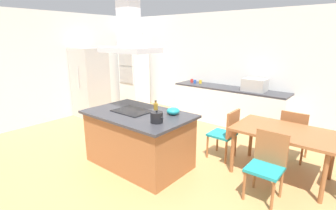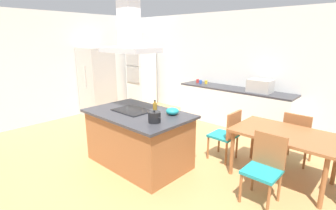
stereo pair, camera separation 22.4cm
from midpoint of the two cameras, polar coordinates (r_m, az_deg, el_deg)
name	(u,v)px [view 2 (the right image)]	position (r m, az deg, el deg)	size (l,w,h in m)	color
ground	(193,138)	(5.47, 6.74, -7.41)	(16.00, 16.00, 0.00)	tan
wall_back	(236,68)	(6.61, 16.16, 8.11)	(7.20, 0.10, 2.70)	white
wall_left	(83,65)	(7.37, -17.92, 8.63)	(0.10, 8.80, 2.70)	white
kitchen_island	(139,138)	(4.25, -5.14, -7.47)	(1.73, 1.08, 0.90)	#995B33
cooktop	(132,110)	(4.21, -6.59, -1.24)	(0.60, 0.44, 0.01)	black
tea_kettle	(154,117)	(3.60, -1.30, -2.75)	(0.23, 0.18, 0.18)	black
olive_oil_bottle	(155,109)	(3.95, -1.33, -0.81)	(0.07, 0.07, 0.23)	olive
mixing_bowl	(172,111)	(3.96, 2.62, -1.40)	(0.21, 0.21, 0.11)	teal
back_counter	(233,107)	(6.37, 15.45, -0.34)	(2.80, 0.62, 0.90)	white
countertop_microwave	(260,86)	(6.00, 21.11, 4.05)	(0.50, 0.38, 0.28)	#B2AFAA
coffee_mug_red	(198,81)	(6.88, 7.64, 5.40)	(0.08, 0.08, 0.09)	red
coffee_mug_blue	(201,82)	(6.75, 8.32, 5.20)	(0.08, 0.08, 0.09)	#2D56B2
coffee_mug_yellow	(206,82)	(6.74, 9.54, 5.13)	(0.08, 0.08, 0.09)	gold
wall_oven_stack	(141,70)	(7.92, -5.29, 7.86)	(0.70, 0.66, 2.20)	white
refrigerator	(97,82)	(7.09, -14.86, 5.04)	(0.80, 0.73, 1.82)	#B2AFAA
dining_table	(284,138)	(4.11, 26.26, -6.65)	(1.40, 0.90, 0.75)	#995B33
chair_at_left_end	(228,132)	(4.47, 14.76, -6.03)	(0.42, 0.42, 0.89)	teal
chair_facing_back_wall	(297,135)	(4.77, 28.39, -6.05)	(0.42, 0.42, 0.89)	teal
chair_facing_island	(265,164)	(3.58, 22.79, -12.18)	(0.42, 0.42, 0.89)	teal
range_hood	(129,36)	(4.04, -7.12, 15.27)	(0.90, 0.55, 0.78)	#ADADB2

